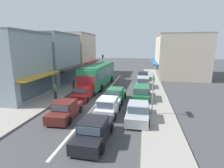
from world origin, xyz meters
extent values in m
plane|color=#3F3F42|center=(0.00, 0.00, 0.00)|extent=(140.00, 140.00, 0.00)
cube|color=silver|center=(0.00, 4.00, 0.00)|extent=(0.20, 28.00, 0.01)
cube|color=gray|center=(-6.80, 6.00, 0.07)|extent=(5.20, 44.00, 0.14)
cube|color=gray|center=(6.20, 6.00, 0.06)|extent=(2.80, 44.00, 0.12)
cube|color=#84939E|center=(-10.20, 0.03, 3.64)|extent=(6.79, 7.28, 7.27)
cube|color=gold|center=(-6.35, 0.03, 2.70)|extent=(1.10, 6.69, 0.20)
cube|color=#425160|center=(-6.77, 0.03, 1.40)|extent=(0.06, 5.82, 1.80)
cube|color=slate|center=(-10.20, 0.03, 7.39)|extent=(6.95, 7.28, 0.24)
cube|color=#84939E|center=(-10.20, 8.44, 3.80)|extent=(7.28, 9.05, 7.60)
cube|color=#4C4742|center=(-6.11, 8.44, 2.70)|extent=(1.10, 8.32, 0.20)
cube|color=#425160|center=(-6.53, 8.44, 1.40)|extent=(0.06, 7.24, 1.80)
cube|color=slate|center=(-10.20, 8.44, 7.72)|extent=(7.44, 9.05, 0.24)
cube|color=beige|center=(-10.20, 17.84, 4.10)|extent=(7.76, 9.18, 8.20)
cube|color=maroon|center=(-5.87, 17.84, 2.70)|extent=(1.10, 8.45, 0.20)
cube|color=#425160|center=(-6.29, 17.84, 1.40)|extent=(0.06, 7.35, 1.80)
cube|color=gray|center=(-10.20, 17.84, 8.32)|extent=(7.92, 9.18, 0.24)
cube|color=beige|center=(11.50, 19.19, 3.92)|extent=(8.45, 12.33, 7.83)
cube|color=#23568E|center=(6.82, 19.19, 2.70)|extent=(1.10, 11.34, 0.20)
cube|color=#425160|center=(7.24, 19.19, 1.40)|extent=(0.06, 9.86, 1.80)
cube|color=gray|center=(11.50, 19.19, 7.95)|extent=(8.61, 12.33, 0.24)
cube|color=#237A4C|center=(-1.79, 7.53, 1.76)|extent=(2.82, 10.87, 2.70)
cube|color=#425160|center=(-1.79, 7.53, 2.16)|extent=(2.84, 10.44, 0.90)
cube|color=maroon|center=(-1.95, 2.11, 1.56)|extent=(2.25, 0.13, 1.76)
cube|color=#1A5B39|center=(-1.79, 7.53, 3.17)|extent=(2.66, 10.00, 0.12)
cylinder|color=black|center=(-2.94, 10.92, 0.48)|extent=(0.29, 0.97, 0.96)
cylinder|color=black|center=(-0.45, 10.84, 0.48)|extent=(0.29, 0.97, 0.96)
cylinder|color=black|center=(-3.13, 4.60, 0.48)|extent=(0.29, 0.97, 0.96)
cylinder|color=black|center=(-0.63, 4.53, 0.48)|extent=(0.29, 0.97, 0.96)
cube|color=silver|center=(1.81, -2.93, 0.52)|extent=(1.73, 3.74, 0.76)
cube|color=silver|center=(1.81, -3.23, 1.22)|extent=(1.57, 1.94, 0.64)
cube|color=#425160|center=(1.83, -2.26, 1.22)|extent=(1.40, 0.10, 0.54)
cube|color=#425160|center=(1.78, -4.20, 1.22)|extent=(1.37, 0.09, 0.51)
cylinder|color=black|center=(1.02, -1.80, 0.31)|extent=(0.20, 0.62, 0.62)
cylinder|color=black|center=(2.66, -1.84, 0.31)|extent=(0.20, 0.62, 0.62)
cylinder|color=black|center=(0.97, -4.02, 0.31)|extent=(0.20, 0.62, 0.62)
cylinder|color=black|center=(2.61, -4.06, 0.31)|extent=(0.20, 0.62, 0.62)
cube|color=#561E19|center=(-1.56, -4.35, 0.51)|extent=(1.83, 4.24, 0.72)
cube|color=#561E19|center=(-1.56, -4.45, 1.17)|extent=(1.61, 1.84, 0.60)
cube|color=#425160|center=(-1.58, -3.53, 1.17)|extent=(1.44, 0.10, 0.51)
cube|color=#425160|center=(-1.54, -5.37, 1.17)|extent=(1.41, 0.10, 0.48)
cylinder|color=black|center=(-2.45, -3.11, 0.31)|extent=(0.20, 0.62, 0.62)
cylinder|color=black|center=(-0.73, -3.07, 0.31)|extent=(0.20, 0.62, 0.62)
cylinder|color=black|center=(-2.39, -5.63, 0.31)|extent=(0.20, 0.62, 0.62)
cylinder|color=black|center=(-0.67, -5.59, 0.31)|extent=(0.20, 0.62, 0.62)
cube|color=maroon|center=(-1.85, 1.03, 0.51)|extent=(1.77, 4.22, 0.72)
cube|color=maroon|center=(-1.86, 0.93, 1.17)|extent=(1.58, 1.82, 0.60)
cube|color=#425160|center=(-1.84, 1.85, 1.17)|extent=(1.44, 0.08, 0.51)
cube|color=#425160|center=(-1.87, 0.01, 1.17)|extent=(1.40, 0.08, 0.48)
cylinder|color=black|center=(-2.70, 2.30, 0.31)|extent=(0.19, 0.62, 0.62)
cylinder|color=black|center=(-0.98, 2.28, 0.31)|extent=(0.19, 0.62, 0.62)
cylinder|color=black|center=(-2.73, -0.22, 0.31)|extent=(0.19, 0.62, 0.62)
cylinder|color=black|center=(-1.01, -0.24, 0.31)|extent=(0.19, 0.62, 0.62)
cube|color=black|center=(1.83, -7.48, 0.51)|extent=(1.84, 4.25, 0.72)
cube|color=black|center=(1.83, -7.58, 1.17)|extent=(1.61, 1.84, 0.60)
cube|color=#425160|center=(1.85, -6.66, 1.17)|extent=(1.44, 0.10, 0.51)
cube|color=#425160|center=(1.80, -8.50, 1.17)|extent=(1.41, 0.10, 0.48)
cylinder|color=black|center=(1.01, -6.20, 0.31)|extent=(0.20, 0.62, 0.62)
cylinder|color=black|center=(2.73, -6.25, 0.31)|extent=(0.20, 0.62, 0.62)
cylinder|color=black|center=(0.93, -8.72, 0.31)|extent=(0.20, 0.62, 0.62)
cylinder|color=black|center=(2.65, -8.77, 0.31)|extent=(0.20, 0.62, 0.62)
cube|color=#1E6638|center=(1.86, 0.82, 0.51)|extent=(1.90, 4.27, 0.72)
cube|color=#1E6638|center=(1.85, 0.72, 1.17)|extent=(1.63, 1.86, 0.60)
cube|color=#425160|center=(1.89, 1.64, 1.17)|extent=(1.44, 0.12, 0.51)
cube|color=#425160|center=(1.81, -0.19, 1.17)|extent=(1.41, 0.12, 0.48)
cylinder|color=black|center=(1.05, 2.12, 0.31)|extent=(0.21, 0.63, 0.62)
cylinder|color=black|center=(2.77, 2.05, 0.31)|extent=(0.21, 0.63, 0.62)
cylinder|color=black|center=(0.94, -0.40, 0.31)|extent=(0.21, 0.63, 0.62)
cylinder|color=black|center=(2.66, -0.47, 0.31)|extent=(0.21, 0.63, 0.62)
cube|color=#9EA3A8|center=(4.43, -3.70, 0.51)|extent=(1.78, 4.22, 0.72)
cube|color=#9EA3A8|center=(4.43, -3.80, 1.17)|extent=(1.59, 1.82, 0.60)
cube|color=#425160|center=(4.44, -2.88, 1.17)|extent=(1.44, 0.08, 0.51)
cube|color=#425160|center=(4.42, -4.72, 1.17)|extent=(1.40, 0.08, 0.48)
cylinder|color=black|center=(3.59, -2.43, 0.31)|extent=(0.19, 0.62, 0.62)
cylinder|color=black|center=(5.31, -2.46, 0.31)|extent=(0.19, 0.62, 0.62)
cylinder|color=black|center=(3.55, -4.95, 0.31)|extent=(0.19, 0.62, 0.62)
cylinder|color=black|center=(5.27, -4.98, 0.31)|extent=(0.19, 0.62, 0.62)
cube|color=#1E6638|center=(4.63, 2.18, 0.52)|extent=(1.86, 4.54, 0.76)
cube|color=#1E6638|center=(4.63, 1.83, 1.24)|extent=(1.70, 2.64, 0.68)
cube|color=#425160|center=(4.66, 3.15, 1.24)|extent=(1.51, 0.10, 0.58)
cube|color=#425160|center=(4.59, 0.51, 1.24)|extent=(1.48, 0.09, 0.54)
cylinder|color=black|center=(3.79, 3.55, 0.31)|extent=(0.19, 0.62, 0.62)
cylinder|color=black|center=(5.55, 3.51, 0.31)|extent=(0.19, 0.62, 0.62)
cylinder|color=black|center=(3.72, 0.85, 0.31)|extent=(0.19, 0.62, 0.62)
cylinder|color=black|center=(5.48, 0.81, 0.31)|extent=(0.19, 0.62, 0.62)
cube|color=#9EA3A8|center=(4.72, 8.10, 0.52)|extent=(1.79, 4.51, 0.76)
cube|color=#9EA3A8|center=(4.72, 7.75, 1.24)|extent=(1.66, 2.61, 0.68)
cube|color=#425160|center=(4.73, 9.07, 1.24)|extent=(1.51, 0.07, 0.58)
cube|color=#425160|center=(4.71, 6.43, 1.24)|extent=(1.48, 0.07, 0.54)
cylinder|color=black|center=(3.85, 9.45, 0.31)|extent=(0.18, 0.62, 0.62)
cylinder|color=black|center=(5.61, 9.44, 0.31)|extent=(0.18, 0.62, 0.62)
cylinder|color=black|center=(3.83, 6.75, 0.31)|extent=(0.18, 0.62, 0.62)
cylinder|color=black|center=(5.59, 6.74, 0.31)|extent=(0.18, 0.62, 0.62)
cube|color=black|center=(4.67, 13.93, 0.51)|extent=(1.77, 4.22, 0.72)
cube|color=black|center=(4.67, 13.83, 1.17)|extent=(1.58, 1.82, 0.60)
cube|color=#425160|center=(4.68, 14.75, 1.17)|extent=(1.44, 0.08, 0.51)
cube|color=#425160|center=(4.66, 12.91, 1.17)|extent=(1.40, 0.08, 0.48)
cylinder|color=black|center=(3.83, 15.20, 0.31)|extent=(0.19, 0.62, 0.62)
cylinder|color=black|center=(5.54, 15.18, 0.31)|extent=(0.19, 0.62, 0.62)
cylinder|color=black|center=(3.79, 12.68, 0.31)|extent=(0.19, 0.62, 0.62)
cylinder|color=black|center=(5.51, 12.66, 0.31)|extent=(0.19, 0.62, 0.62)
cylinder|color=gray|center=(-3.73, 18.41, 2.10)|extent=(0.12, 0.12, 4.20)
cube|color=black|center=(-3.73, 18.41, 3.85)|extent=(0.24, 0.24, 0.68)
sphere|color=red|center=(-3.59, 18.41, 4.08)|extent=(0.13, 0.13, 0.13)
sphere|color=black|center=(-3.59, 18.41, 3.86)|extent=(0.13, 0.13, 0.13)
sphere|color=black|center=(-3.59, 18.41, 3.64)|extent=(0.13, 0.13, 0.13)
cylinder|color=gray|center=(5.61, -2.53, 1.80)|extent=(0.10, 0.10, 3.60)
cube|color=#19753D|center=(5.61, -2.55, 3.30)|extent=(0.08, 1.40, 0.44)
cube|color=white|center=(5.66, -2.55, 3.30)|extent=(0.01, 1.10, 0.10)
cylinder|color=#232838|center=(-4.83, 0.21, 0.56)|extent=(0.14, 0.14, 0.84)
cylinder|color=#232838|center=(-4.89, 0.04, 0.56)|extent=(0.14, 0.14, 0.84)
cube|color=#478951|center=(-4.86, 0.12, 1.26)|extent=(0.33, 0.41, 0.56)
sphere|color=tan|center=(-4.86, 0.12, 1.66)|extent=(0.22, 0.22, 0.22)
cylinder|color=#478951|center=(-4.78, 0.35, 1.26)|extent=(0.09, 0.09, 0.54)
cylinder|color=#478951|center=(-4.94, -0.10, 1.26)|extent=(0.09, 0.09, 0.54)
cube|color=maroon|center=(-4.95, -0.18, 1.08)|extent=(0.26, 0.18, 0.22)
cylinder|color=#4C4742|center=(-4.92, 12.21, 0.56)|extent=(0.14, 0.14, 0.84)
cylinder|color=#4C4742|center=(-5.07, 12.10, 0.56)|extent=(0.14, 0.14, 0.84)
cube|color=beige|center=(-5.00, 12.16, 1.26)|extent=(0.42, 0.39, 0.56)
sphere|color=tan|center=(-5.00, 12.16, 1.66)|extent=(0.22, 0.22, 0.22)
cylinder|color=beige|center=(-4.80, 12.30, 1.26)|extent=(0.09, 0.09, 0.54)
cylinder|color=beige|center=(-5.19, 12.01, 1.26)|extent=(0.09, 0.09, 0.54)
cube|color=brown|center=(-5.23, 11.95, 1.08)|extent=(0.22, 0.25, 0.22)
cylinder|color=#4C4742|center=(-4.64, 4.90, 0.56)|extent=(0.14, 0.14, 0.84)
cylinder|color=#4C4742|center=(-4.69, 4.73, 0.56)|extent=(0.14, 0.14, 0.84)
cube|color=slate|center=(-4.67, 4.82, 1.26)|extent=(0.31, 0.41, 0.56)
sphere|color=#9E7051|center=(-4.67, 4.82, 1.66)|extent=(0.22, 0.22, 0.22)
cylinder|color=slate|center=(-4.60, 5.05, 1.26)|extent=(0.09, 0.09, 0.54)
cylinder|color=slate|center=(-4.73, 4.58, 1.26)|extent=(0.09, 0.09, 0.54)
camera|label=1|loc=(4.79, -17.26, 5.93)|focal=28.00mm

